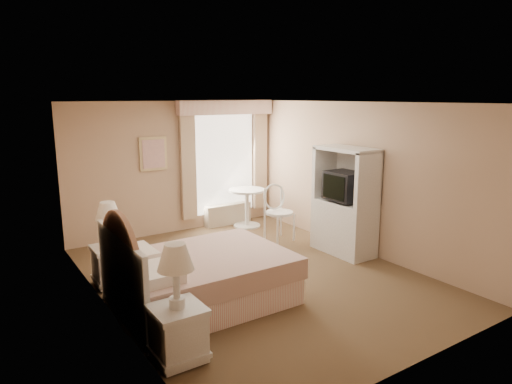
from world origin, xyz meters
TOP-DOWN VIEW (x-y plane):
  - room at (0.00, 0.00)m, footprint 4.21×5.51m
  - window at (1.05, 2.65)m, footprint 2.05×0.22m
  - framed_art at (-0.45, 2.71)m, footprint 0.52×0.04m
  - bed at (-1.12, -0.35)m, footprint 2.12×1.63m
  - nightstand_near at (-1.84, -1.41)m, footprint 0.50×0.50m
  - nightstand_far at (-1.84, 0.85)m, footprint 0.48×0.48m
  - round_table at (1.29, 2.27)m, footprint 0.72×0.72m
  - cafe_chair at (1.30, 1.25)m, footprint 0.51×0.51m
  - armoire at (1.81, 0.05)m, footprint 0.53×1.07m

SIDE VIEW (x-z plane):
  - bed at x=-1.12m, z-range -0.37..1.07m
  - nightstand_far at x=-1.84m, z-range -0.14..1.03m
  - nightstand_near at x=-1.84m, z-range -0.15..1.05m
  - round_table at x=1.29m, z-range 0.13..0.89m
  - cafe_chair at x=1.30m, z-range 0.08..1.10m
  - armoire at x=1.81m, z-range -0.15..1.63m
  - room at x=0.00m, z-range -0.01..2.50m
  - window at x=1.05m, z-range 0.09..2.60m
  - framed_art at x=-0.45m, z-range 1.24..1.86m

